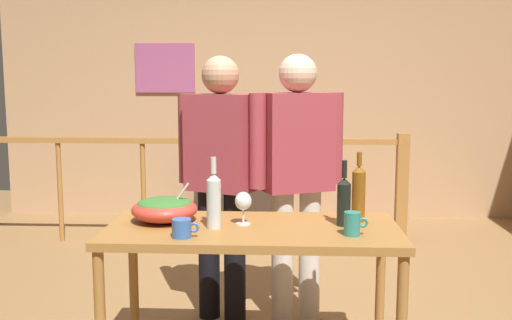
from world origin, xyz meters
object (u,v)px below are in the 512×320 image
object	(u,v)px
person_standing_left	(221,167)
person_standing_right	(297,167)
flat_screen_tv	(240,151)
wine_bottle_clear	(214,200)
mug_teal	(352,224)
mug_blue	(182,228)
wine_glass	(243,202)
framed_picture	(165,68)
serving_table	(253,243)
stair_railing	(248,172)
wine_bottle_dark	(344,200)
salad_bowl	(165,208)
wine_bottle_amber	(359,193)
tv_console	(240,197)

from	to	relation	value
person_standing_left	person_standing_right	xyz separation A→B (m)	(0.45, -0.00, 0.01)
flat_screen_tv	wine_bottle_clear	distance (m)	3.17
mug_teal	person_standing_right	xyz separation A→B (m)	(-0.24, 0.79, 0.14)
mug_teal	flat_screen_tv	bearing A→B (deg)	103.39
wine_bottle_clear	person_standing_left	size ratio (longest dim) A/B	0.22
mug_blue	person_standing_right	bearing A→B (deg)	58.55
mug_blue	wine_glass	bearing A→B (deg)	44.54
framed_picture	mug_teal	size ratio (longest dim) A/B	5.70
serving_table	wine_glass	size ratio (longest dim) A/B	8.72
stair_railing	flat_screen_tv	bearing A→B (deg)	99.80
wine_bottle_dark	serving_table	bearing A→B (deg)	-174.05
framed_picture	serving_table	distance (m)	3.74
framed_picture	salad_bowl	world-z (taller)	framed_picture
framed_picture	serving_table	xyz separation A→B (m)	(1.13, -3.45, -0.91)
wine_bottle_amber	wine_bottle_clear	world-z (taller)	wine_bottle_amber
person_standing_left	mug_teal	bearing A→B (deg)	154.71
stair_railing	serving_table	bearing A→B (deg)	-85.77
framed_picture	wine_glass	world-z (taller)	framed_picture
wine_bottle_dark	tv_console	bearing A→B (deg)	103.61
wine_bottle_clear	mug_blue	xyz separation A→B (m)	(-0.12, -0.18, -0.10)
salad_bowl	stair_railing	bearing A→B (deg)	82.98
person_standing_right	mug_blue	bearing A→B (deg)	34.95
framed_picture	tv_console	xyz separation A→B (m)	(0.82, -0.29, -1.33)
person_standing_right	wine_glass	bearing A→B (deg)	42.45
person_standing_left	stair_railing	bearing A→B (deg)	-68.23
wine_glass	wine_bottle_amber	world-z (taller)	wine_bottle_amber
wine_bottle_clear	person_standing_right	xyz separation A→B (m)	(0.41, 0.69, 0.06)
flat_screen_tv	wine_bottle_amber	distance (m)	3.11
flat_screen_tv	salad_bowl	world-z (taller)	salad_bowl
serving_table	salad_bowl	bearing A→B (deg)	169.26
framed_picture	tv_console	distance (m)	1.59
stair_railing	flat_screen_tv	xyz separation A→B (m)	(-0.14, 0.80, 0.09)
salad_bowl	wine_bottle_clear	bearing A→B (deg)	-24.39
person_standing_left	framed_picture	bearing A→B (deg)	-48.49
wine_bottle_clear	mug_teal	distance (m)	0.66
tv_console	mug_teal	size ratio (longest dim) A/B	8.10
flat_screen_tv	salad_bowl	bearing A→B (deg)	-92.61
framed_picture	flat_screen_tv	bearing A→B (deg)	-21.45
wine_bottle_dark	person_standing_right	bearing A→B (deg)	109.66
serving_table	mug_teal	xyz separation A→B (m)	(0.47, -0.14, 0.14)
wine_bottle_dark	wine_bottle_amber	bearing A→B (deg)	48.30
serving_table	wine_bottle_amber	distance (m)	0.59
person_standing_right	wine_bottle_amber	bearing A→B (deg)	96.43
salad_bowl	wine_bottle_amber	xyz separation A→B (m)	(0.97, 0.05, 0.08)
mug_teal	mug_blue	world-z (taller)	mug_teal
tv_console	wine_glass	distance (m)	3.19
salad_bowl	wine_bottle_amber	bearing A→B (deg)	3.11
framed_picture	serving_table	world-z (taller)	framed_picture
salad_bowl	mug_teal	world-z (taller)	salad_bowl
wine_glass	wine_bottle_clear	bearing A→B (deg)	-150.40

